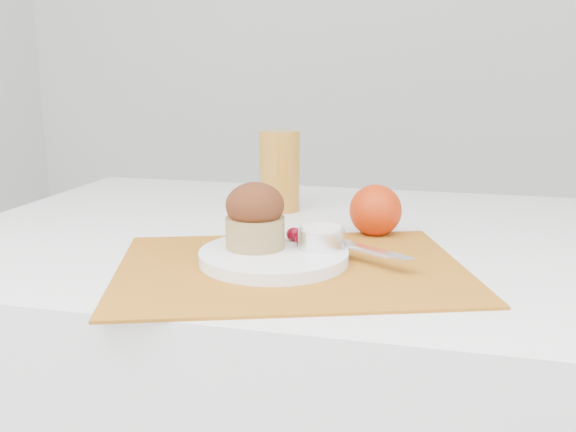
% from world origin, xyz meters
% --- Properties ---
extents(placemat, '(0.54, 0.47, 0.00)m').
position_xyz_m(placemat, '(-0.00, -0.14, 0.75)').
color(placemat, '#A96217').
rests_on(placemat, table).
extents(plate, '(0.24, 0.24, 0.02)m').
position_xyz_m(plate, '(-0.03, -0.13, 0.76)').
color(plate, white).
rests_on(plate, placemat).
extents(ramekin, '(0.07, 0.07, 0.03)m').
position_xyz_m(ramekin, '(0.03, -0.11, 0.78)').
color(ramekin, white).
rests_on(ramekin, plate).
extents(cream, '(0.06, 0.06, 0.01)m').
position_xyz_m(cream, '(0.03, -0.11, 0.80)').
color(cream, white).
rests_on(cream, ramekin).
extents(raspberry_near, '(0.02, 0.02, 0.02)m').
position_xyz_m(raspberry_near, '(-0.01, -0.08, 0.78)').
color(raspberry_near, '#4E020C').
rests_on(raspberry_near, plate).
extents(raspberry_far, '(0.02, 0.02, 0.02)m').
position_xyz_m(raspberry_far, '(0.00, -0.10, 0.78)').
color(raspberry_far, '#50020B').
rests_on(raspberry_far, plate).
extents(butter_knife, '(0.19, 0.13, 0.01)m').
position_xyz_m(butter_knife, '(0.07, -0.09, 0.77)').
color(butter_knife, silver).
rests_on(butter_knife, plate).
extents(orange, '(0.08, 0.08, 0.08)m').
position_xyz_m(orange, '(0.09, 0.05, 0.79)').
color(orange, '#C22F06').
rests_on(orange, table).
extents(juice_glass, '(0.08, 0.08, 0.15)m').
position_xyz_m(juice_glass, '(-0.11, 0.20, 0.82)').
color(juice_glass, '#C17D24').
rests_on(juice_glass, table).
extents(muffin, '(0.09, 0.09, 0.09)m').
position_xyz_m(muffin, '(-0.06, -0.12, 0.81)').
color(muffin, '#A68A50').
rests_on(muffin, plate).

